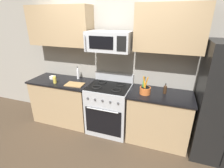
{
  "coord_description": "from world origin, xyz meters",
  "views": [
    {
      "loc": [
        0.96,
        -2.0,
        2.11
      ],
      "look_at": [
        0.1,
        0.49,
        1.03
      ],
      "focal_mm": 26.9,
      "sensor_mm": 36.0,
      "label": 1
    }
  ],
  "objects_px": {
    "bottle_oil": "(55,79)",
    "bottle_soy": "(165,89)",
    "range_oven": "(109,108)",
    "cutting_board": "(75,84)",
    "prep_bowl": "(53,77)",
    "bottle_vinegar": "(78,73)",
    "utensil_crock": "(145,90)",
    "microwave": "(109,41)"
  },
  "relations": [
    {
      "from": "bottle_oil",
      "to": "prep_bowl",
      "type": "distance_m",
      "value": 0.29
    },
    {
      "from": "microwave",
      "to": "bottle_oil",
      "type": "xyz_separation_m",
      "value": [
        -1.04,
        -0.19,
        -0.73
      ]
    },
    {
      "from": "microwave",
      "to": "bottle_soy",
      "type": "bearing_deg",
      "value": 1.12
    },
    {
      "from": "microwave",
      "to": "prep_bowl",
      "type": "relative_size",
      "value": 5.63
    },
    {
      "from": "microwave",
      "to": "utensil_crock",
      "type": "relative_size",
      "value": 2.4
    },
    {
      "from": "range_oven",
      "to": "utensil_crock",
      "type": "height_order",
      "value": "utensil_crock"
    },
    {
      "from": "prep_bowl",
      "to": "bottle_vinegar",
      "type": "bearing_deg",
      "value": 17.6
    },
    {
      "from": "range_oven",
      "to": "microwave",
      "type": "relative_size",
      "value": 1.48
    },
    {
      "from": "bottle_soy",
      "to": "prep_bowl",
      "type": "bearing_deg",
      "value": -179.7
    },
    {
      "from": "range_oven",
      "to": "bottle_soy",
      "type": "relative_size",
      "value": 6.24
    },
    {
      "from": "cutting_board",
      "to": "bottle_soy",
      "type": "height_order",
      "value": "bottle_soy"
    },
    {
      "from": "utensil_crock",
      "to": "bottle_soy",
      "type": "distance_m",
      "value": 0.33
    },
    {
      "from": "range_oven",
      "to": "utensil_crock",
      "type": "xyz_separation_m",
      "value": [
        0.66,
        -0.07,
        0.5
      ]
    },
    {
      "from": "microwave",
      "to": "cutting_board",
      "type": "bearing_deg",
      "value": -167.35
    },
    {
      "from": "bottle_soy",
      "to": "bottle_vinegar",
      "type": "bearing_deg",
      "value": 175.02
    },
    {
      "from": "range_oven",
      "to": "prep_bowl",
      "type": "height_order",
      "value": "range_oven"
    },
    {
      "from": "cutting_board",
      "to": "prep_bowl",
      "type": "distance_m",
      "value": 0.62
    },
    {
      "from": "cutting_board",
      "to": "prep_bowl",
      "type": "bearing_deg",
      "value": 166.0
    },
    {
      "from": "cutting_board",
      "to": "bottle_vinegar",
      "type": "height_order",
      "value": "bottle_vinegar"
    },
    {
      "from": "microwave",
      "to": "prep_bowl",
      "type": "bearing_deg",
      "value": 179.66
    },
    {
      "from": "microwave",
      "to": "bottle_oil",
      "type": "relative_size",
      "value": 4.24
    },
    {
      "from": "cutting_board",
      "to": "bottle_oil",
      "type": "bearing_deg",
      "value": -173.73
    },
    {
      "from": "prep_bowl",
      "to": "microwave",
      "type": "bearing_deg",
      "value": -0.34
    },
    {
      "from": "bottle_oil",
      "to": "bottle_soy",
      "type": "relative_size",
      "value": 1.0
    },
    {
      "from": "cutting_board",
      "to": "range_oven",
      "type": "bearing_deg",
      "value": 10.3
    },
    {
      "from": "utensil_crock",
      "to": "prep_bowl",
      "type": "distance_m",
      "value": 1.91
    },
    {
      "from": "bottle_oil",
      "to": "bottle_soy",
      "type": "height_order",
      "value": "same"
    },
    {
      "from": "bottle_soy",
      "to": "range_oven",
      "type": "bearing_deg",
      "value": -177.26
    },
    {
      "from": "range_oven",
      "to": "bottle_soy",
      "type": "bearing_deg",
      "value": 2.74
    },
    {
      "from": "range_oven",
      "to": "bottle_vinegar",
      "type": "height_order",
      "value": "bottle_vinegar"
    },
    {
      "from": "utensil_crock",
      "to": "bottle_oil",
      "type": "bearing_deg",
      "value": -176.98
    },
    {
      "from": "utensil_crock",
      "to": "cutting_board",
      "type": "bearing_deg",
      "value": -177.99
    },
    {
      "from": "range_oven",
      "to": "utensil_crock",
      "type": "distance_m",
      "value": 0.83
    },
    {
      "from": "cutting_board",
      "to": "bottle_vinegar",
      "type": "distance_m",
      "value": 0.34
    },
    {
      "from": "range_oven",
      "to": "cutting_board",
      "type": "xyz_separation_m",
      "value": [
        -0.64,
        -0.12,
        0.44
      ]
    },
    {
      "from": "utensil_crock",
      "to": "cutting_board",
      "type": "distance_m",
      "value": 1.3
    },
    {
      "from": "bottle_soy",
      "to": "prep_bowl",
      "type": "height_order",
      "value": "bottle_soy"
    },
    {
      "from": "cutting_board",
      "to": "bottle_vinegar",
      "type": "bearing_deg",
      "value": 107.99
    },
    {
      "from": "microwave",
      "to": "utensil_crock",
      "type": "height_order",
      "value": "microwave"
    },
    {
      "from": "range_oven",
      "to": "prep_bowl",
      "type": "xyz_separation_m",
      "value": [
        -1.25,
        0.03,
        0.46
      ]
    },
    {
      "from": "microwave",
      "to": "cutting_board",
      "type": "height_order",
      "value": "microwave"
    },
    {
      "from": "cutting_board",
      "to": "bottle_soy",
      "type": "relative_size",
      "value": 1.9
    }
  ]
}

